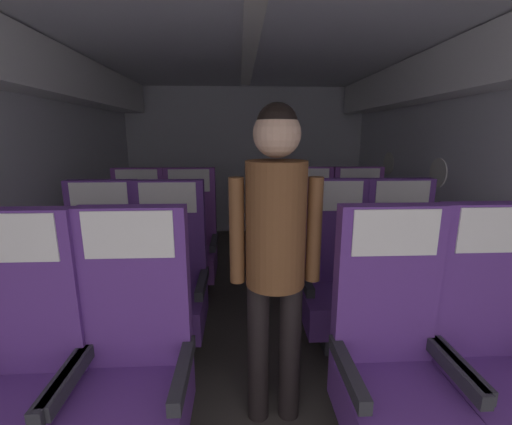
{
  "coord_description": "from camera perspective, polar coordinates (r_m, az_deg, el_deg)",
  "views": [
    {
      "loc": [
        -0.09,
        0.16,
        1.44
      ],
      "look_at": [
        0.03,
        2.73,
        0.85
      ],
      "focal_mm": 23.71,
      "sensor_mm": 36.0,
      "label": 1
    }
  ],
  "objects": [
    {
      "name": "ground",
      "position": [
        2.83,
        -0.59,
        -17.86
      ],
      "size": [
        3.67,
        5.57,
        0.02
      ],
      "primitive_type": "cube",
      "color": "#3D3833"
    },
    {
      "name": "fuselage_shell",
      "position": [
        2.7,
        -0.87,
        15.13
      ],
      "size": [
        3.55,
        5.22,
        2.17
      ],
      "color": "silver",
      "rests_on": "ground"
    },
    {
      "name": "seat_a_left_window",
      "position": [
        1.82,
        -35.14,
        -21.81
      ],
      "size": [
        0.49,
        0.48,
        1.15
      ],
      "color": "#38383D",
      "rests_on": "ground"
    },
    {
      "name": "seat_a_left_aisle",
      "position": [
        1.65,
        -19.96,
        -23.68
      ],
      "size": [
        0.49,
        0.48,
        1.15
      ],
      "color": "#38383D",
      "rests_on": "ground"
    },
    {
      "name": "seat_a_right_aisle",
      "position": [
        1.93,
        35.07,
        -19.61
      ],
      "size": [
        0.49,
        0.48,
        1.15
      ],
      "color": "#38383D",
      "rests_on": "ground"
    },
    {
      "name": "seat_a_right_window",
      "position": [
        1.7,
        22.02,
        -22.78
      ],
      "size": [
        0.49,
        0.48,
        1.15
      ],
      "color": "#38383D",
      "rests_on": "ground"
    },
    {
      "name": "seat_b_left_window",
      "position": [
        2.5,
        -24.42,
        -11.02
      ],
      "size": [
        0.49,
        0.48,
        1.15
      ],
      "color": "#38383D",
      "rests_on": "ground"
    },
    {
      "name": "seat_b_left_aisle",
      "position": [
        2.36,
        -14.27,
        -11.7
      ],
      "size": [
        0.49,
        0.48,
        1.15
      ],
      "color": "#38383D",
      "rests_on": "ground"
    },
    {
      "name": "seat_b_right_aisle",
      "position": [
        2.56,
        23.13,
        -10.35
      ],
      "size": [
        0.49,
        0.48,
        1.15
      ],
      "color": "#38383D",
      "rests_on": "ground"
    },
    {
      "name": "seat_b_right_window",
      "position": [
        2.41,
        13.09,
        -11.09
      ],
      "size": [
        0.49,
        0.48,
        1.15
      ],
      "color": "#38383D",
      "rests_on": "ground"
    },
    {
      "name": "seat_c_left_window",
      "position": [
        3.24,
        -19.11,
        -5.14
      ],
      "size": [
        0.49,
        0.48,
        1.15
      ],
      "color": "#38383D",
      "rests_on": "ground"
    },
    {
      "name": "seat_c_left_aisle",
      "position": [
        3.13,
        -10.99,
        -5.26
      ],
      "size": [
        0.49,
        0.48,
        1.15
      ],
      "color": "#38383D",
      "rests_on": "ground"
    },
    {
      "name": "seat_c_right_aisle",
      "position": [
        3.29,
        16.92,
        -4.69
      ],
      "size": [
        0.49,
        0.48,
        1.15
      ],
      "color": "#38383D",
      "rests_on": "ground"
    },
    {
      "name": "seat_c_right_window",
      "position": [
        3.18,
        8.89,
        -4.89
      ],
      "size": [
        0.49,
        0.48,
        1.15
      ],
      "color": "#38383D",
      "rests_on": "ground"
    },
    {
      "name": "flight_attendant",
      "position": [
        1.58,
        3.32,
        -4.42
      ],
      "size": [
        0.43,
        0.28,
        1.58
      ],
      "rotation": [
        0.0,
        0.0,
        0.35
      ],
      "color": "black",
      "rests_on": "ground"
    }
  ]
}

